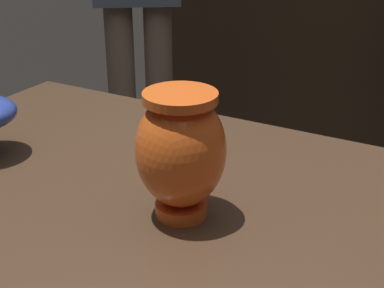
{
  "coord_description": "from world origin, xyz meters",
  "views": [
    {
      "loc": [
        0.33,
        -0.63,
        1.22
      ],
      "look_at": [
        -0.0,
        -0.03,
        0.9
      ],
      "focal_mm": 51.37,
      "sensor_mm": 36.0,
      "label": 1
    }
  ],
  "objects": [
    {
      "name": "vase_centerpiece",
      "position": [
        -0.01,
        -0.05,
        0.9
      ],
      "size": [
        0.12,
        0.12,
        0.18
      ],
      "color": "#E55B1E",
      "rests_on": "display_plinth"
    }
  ]
}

